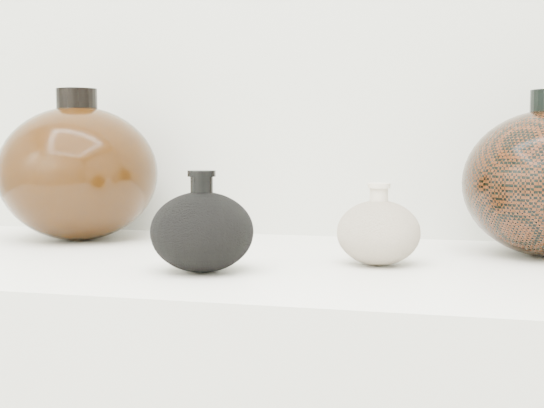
# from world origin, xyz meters

# --- Properties ---
(black_gourd_vase) EXTENTS (0.15, 0.15, 0.11)m
(black_gourd_vase) POSITION_xyz_m (-0.03, 0.85, 0.95)
(black_gourd_vase) COLOR black
(black_gourd_vase) RESTS_ON display_counter
(cream_gourd_vase) EXTENTS (0.10, 0.10, 0.10)m
(cream_gourd_vase) POSITION_xyz_m (0.16, 0.95, 0.94)
(cream_gourd_vase) COLOR beige
(cream_gourd_vase) RESTS_ON display_counter
(left_round_pot) EXTENTS (0.27, 0.27, 0.22)m
(left_round_pot) POSITION_xyz_m (-0.30, 1.07, 1.00)
(left_round_pot) COLOR black
(left_round_pot) RESTS_ON display_counter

